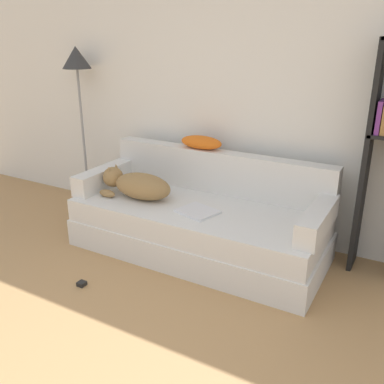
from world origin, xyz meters
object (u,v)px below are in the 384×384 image
dog (137,185)px  floor_lamp (78,76)px  couch (198,229)px  power_adapter (82,284)px  laptop (198,211)px  throw_pillow (201,142)px

dog → floor_lamp: (-1.02, 0.48, 0.82)m
couch → power_adapter: size_ratio=36.63×
laptop → dog: bearing=-167.4°
throw_pillow → dog: bearing=-127.7°
power_adapter → couch: bearing=60.8°
dog → laptop: 0.62m
laptop → couch: bearing=133.9°
dog → laptop: bearing=-3.2°
dog → floor_lamp: size_ratio=0.41×
couch → laptop: size_ratio=6.02×
couch → throw_pillow: size_ratio=5.38×
power_adapter → throw_pillow: bearing=75.9°
floor_lamp → laptop: bearing=-17.3°
dog → laptop: dog is taller
couch → laptop: (0.07, -0.13, 0.22)m
couch → throw_pillow: 0.77m
laptop → power_adapter: (-0.56, -0.76, -0.42)m
throw_pillow → power_adapter: throw_pillow is taller
couch → power_adapter: 1.03m
laptop → throw_pillow: size_ratio=0.89×
power_adapter → dog: bearing=93.5°
dog → laptop: (0.61, -0.03, -0.11)m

